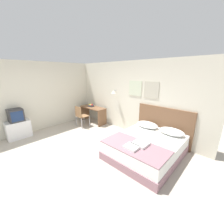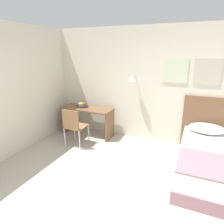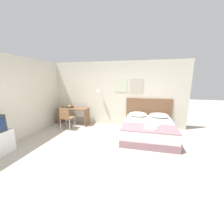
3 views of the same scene
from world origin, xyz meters
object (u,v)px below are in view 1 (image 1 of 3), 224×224
pillow_right (172,132)px  desk (93,111)px  bed (146,147)px  folded_towel_mid_bed (132,147)px  tv_stand (19,130)px  fruit_bowl (91,106)px  folded_towel_near_foot (141,144)px  throw_blanket (134,146)px  desk_chair (81,115)px  pillow_left (147,125)px  headboard (163,125)px  television (16,115)px

pillow_right → desk: 3.55m
bed → folded_towel_mid_bed: 0.78m
tv_stand → fruit_bowl: bearing=79.6°
pillow_right → tv_stand: 5.10m
folded_towel_near_foot → tv_stand: size_ratio=0.48×
throw_blanket → pillow_right: bearing=73.3°
throw_blanket → folded_towel_mid_bed: bearing=-83.8°
pillow_right → throw_blanket: (-0.39, -1.30, -0.08)m
throw_blanket → desk: size_ratio=1.25×
tv_stand → folded_towel_mid_bed: bearing=19.9°
throw_blanket → folded_towel_mid_bed: 0.15m
folded_towel_near_foot → throw_blanket: bearing=-120.4°
throw_blanket → folded_towel_near_foot: bearing=59.6°
bed → desk_chair: 3.10m
folded_towel_mid_bed → folded_towel_near_foot: bearing=76.6°
pillow_left → throw_blanket: bearing=-73.3°
desk → tv_stand: desk is taller
pillow_left → desk_chair: 2.80m
headboard → television: size_ratio=4.06×
folded_towel_mid_bed → tv_stand: size_ratio=0.43×
folded_towel_near_foot → desk_chair: bearing=172.4°
desk → tv_stand: size_ratio=1.75×
throw_blanket → tv_stand: (-3.83, -1.53, -0.22)m
headboard → television: headboard is taller
headboard → desk_chair: bearing=-161.4°
pillow_right → pillow_left: bearing=180.0°
headboard → folded_towel_mid_bed: 1.75m
headboard → throw_blanket: size_ratio=1.11×
fruit_bowl → tv_stand: (-0.52, -2.84, -0.46)m
bed → desk: bearing=167.4°
throw_blanket → fruit_bowl: bearing=158.4°
bed → folded_towel_near_foot: (0.08, -0.44, 0.31)m
pillow_left → tv_stand: 4.47m
fruit_bowl → throw_blanket: bearing=-21.6°
desk_chair → fruit_bowl: (-0.22, 0.75, 0.24)m
pillow_right → fruit_bowl: bearing=179.9°
folded_towel_near_foot → desk_chair: size_ratio=0.40×
bed → fruit_bowl: bearing=167.5°
pillow_right → tv_stand: (-4.22, -2.84, -0.30)m
pillow_left → fruit_bowl: (-2.92, 0.01, 0.16)m
bed → television: (-3.83, -2.11, 0.58)m
headboard → desk: bearing=-174.1°
pillow_left → tv_stand: (-3.44, -2.84, -0.30)m
fruit_bowl → headboard: bearing=5.1°
desk_chair → bed: bearing=0.3°
headboard → folded_towel_mid_bed: bearing=-89.5°
desk → desk_chair: desk_chair is taller
headboard → folded_towel_near_foot: 1.47m
bed → tv_stand: 4.37m
folded_towel_mid_bed → tv_stand: (-3.85, -1.39, -0.26)m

